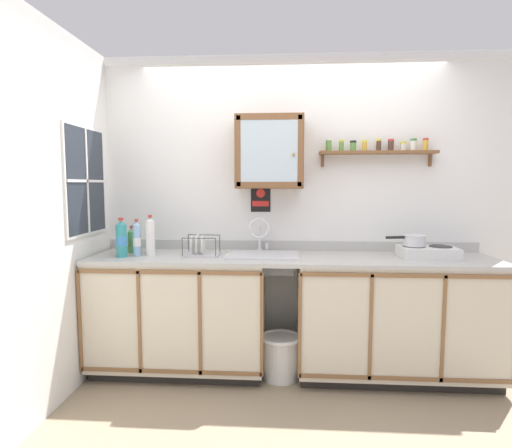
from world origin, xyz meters
TOP-DOWN VIEW (x-y plane):
  - floor at (0.00, 0.00)m, footprint 6.18×6.18m
  - back_wall at (0.00, 0.66)m, footprint 3.78×0.07m
  - side_wall_left at (-1.61, -0.28)m, footprint 0.05×3.44m
  - lower_cabinet_run at (-0.89, 0.32)m, footprint 1.38×0.64m
  - lower_cabinet_run_right at (0.82, 0.32)m, footprint 1.53×0.64m
  - countertop at (0.00, 0.32)m, footprint 3.14×0.66m
  - backsplash at (0.00, 0.63)m, footprint 3.14×0.02m
  - sink at (-0.22, 0.36)m, footprint 0.57×0.45m
  - hot_plate_stove at (1.05, 0.33)m, footprint 0.42×0.27m
  - saucepan at (0.95, 0.35)m, footprint 0.32×0.17m
  - bottle_opaque_white_0 at (-1.11, 0.29)m, footprint 0.07×0.07m
  - bottle_soda_green_1 at (-1.31, 0.42)m, footprint 0.07×0.07m
  - bottle_juice_amber_2 at (-1.35, 0.30)m, footprint 0.09×0.09m
  - bottle_water_blue_3 at (-1.21, 0.27)m, footprint 0.06×0.06m
  - bottle_water_clear_4 at (-1.14, 0.40)m, footprint 0.07×0.07m
  - bottle_detergent_teal_5 at (-1.31, 0.20)m, footprint 0.09×0.09m
  - dish_rack at (-0.72, 0.32)m, footprint 0.28×0.23m
  - wall_cabinet at (-0.17, 0.50)m, footprint 0.54×0.30m
  - spice_shelf at (0.70, 0.57)m, footprint 0.94×0.14m
  - warning_sign at (-0.25, 0.63)m, footprint 0.17×0.01m
  - window at (-1.58, 0.21)m, footprint 0.03×0.63m
  - trash_bin at (-0.07, 0.23)m, footprint 0.32×0.32m

SIDE VIEW (x-z plane):
  - floor at x=0.00m, z-range 0.00..0.00m
  - trash_bin at x=-0.07m, z-range 0.01..0.35m
  - lower_cabinet_run_right at x=0.82m, z-range 0.00..0.92m
  - lower_cabinet_run at x=-0.89m, z-range 0.00..0.92m
  - sink at x=-0.22m, z-range 0.72..1.14m
  - countertop at x=0.00m, z-range 0.92..0.95m
  - backsplash at x=0.00m, z-range 0.95..1.03m
  - hot_plate_stove at x=1.05m, z-range 0.95..1.04m
  - dish_rack at x=-0.72m, z-range 0.91..1.08m
  - bottle_water_clear_4 at x=-1.14m, z-range 0.94..1.16m
  - bottle_soda_green_1 at x=-1.31m, z-range 0.94..1.16m
  - bottle_juice_amber_2 at x=-1.35m, z-range 0.94..1.16m
  - bottle_water_blue_3 at x=-1.21m, z-range 0.94..1.23m
  - saucepan at x=0.95m, z-range 1.04..1.13m
  - bottle_detergent_teal_5 at x=-1.31m, z-range 0.94..1.24m
  - bottle_opaque_white_0 at x=-1.11m, z-range 0.94..1.26m
  - side_wall_left at x=-1.61m, z-range 0.00..2.59m
  - back_wall at x=0.00m, z-range 0.01..2.60m
  - warning_sign at x=-0.25m, z-range 1.28..1.53m
  - window at x=-1.58m, z-range 1.12..1.96m
  - wall_cabinet at x=-0.17m, z-range 1.48..2.06m
  - spice_shelf at x=0.70m, z-range 1.68..1.90m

